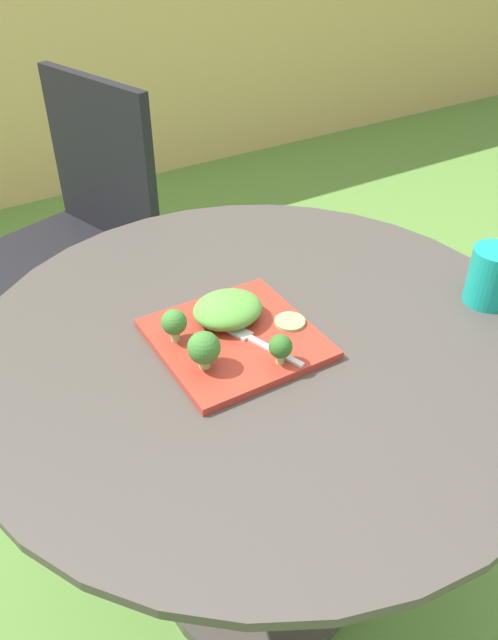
% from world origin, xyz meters
% --- Properties ---
extents(ground_plane, '(12.00, 12.00, 0.00)m').
position_xyz_m(ground_plane, '(0.00, 0.00, 0.00)').
color(ground_plane, '#568438').
extents(patio_table, '(0.99, 0.99, 0.71)m').
position_xyz_m(patio_table, '(0.00, 0.00, 0.48)').
color(patio_table, '#423D38').
rests_on(patio_table, ground_plane).
extents(patio_chair, '(0.55, 0.55, 0.90)m').
position_xyz_m(patio_chair, '(-0.05, 0.90, 0.53)').
color(patio_chair, black).
rests_on(patio_chair, ground_plane).
extents(salad_plate, '(0.25, 0.25, 0.01)m').
position_xyz_m(salad_plate, '(-0.05, 0.01, 0.71)').
color(salad_plate, '#AD3323').
rests_on(salad_plate, patio_table).
extents(drinking_glass, '(0.08, 0.08, 0.11)m').
position_xyz_m(drinking_glass, '(0.40, -0.12, 0.75)').
color(drinking_glass, '#149989').
rests_on(drinking_glass, patio_table).
extents(fork, '(0.07, 0.15, 0.00)m').
position_xyz_m(fork, '(-0.03, -0.02, 0.72)').
color(fork, silver).
rests_on(fork, salad_plate).
extents(lettuce_mound, '(0.12, 0.11, 0.04)m').
position_xyz_m(lettuce_mound, '(-0.04, 0.05, 0.74)').
color(lettuce_mound, '#519338').
rests_on(lettuce_mound, salad_plate).
extents(broccoli_floret_0, '(0.05, 0.05, 0.06)m').
position_xyz_m(broccoli_floret_0, '(-0.13, -0.03, 0.76)').
color(broccoli_floret_0, '#99B770').
rests_on(broccoli_floret_0, salad_plate).
extents(broccoli_floret_1, '(0.04, 0.04, 0.06)m').
position_xyz_m(broccoli_floret_1, '(-0.14, 0.05, 0.76)').
color(broccoli_floret_1, '#99B770').
rests_on(broccoli_floret_1, salad_plate).
extents(broccoli_floret_2, '(0.04, 0.04, 0.05)m').
position_xyz_m(broccoli_floret_2, '(-0.02, -0.09, 0.75)').
color(broccoli_floret_2, '#99B770').
rests_on(broccoli_floret_2, salad_plate).
extents(cucumber_slice_0, '(0.05, 0.05, 0.01)m').
position_xyz_m(cucumber_slice_0, '(0.05, -0.01, 0.72)').
color(cucumber_slice_0, '#8EB766').
rests_on(cucumber_slice_0, salad_plate).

